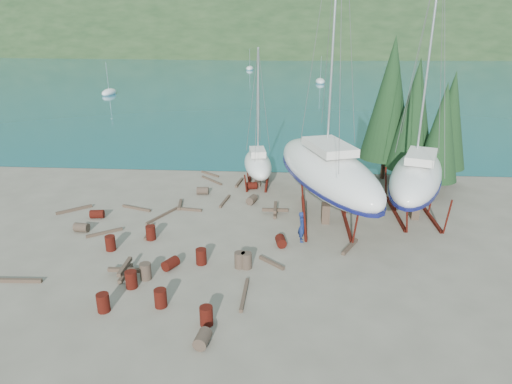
# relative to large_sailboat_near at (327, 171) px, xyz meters

# --- Properties ---
(ground) EXTENTS (600.00, 600.00, 0.00)m
(ground) POSITION_rel_large_sailboat_near_xyz_m (-5.52, -5.21, -3.35)
(ground) COLOR #625C4E
(ground) RESTS_ON ground
(bay_water) EXTENTS (700.00, 700.00, 0.00)m
(bay_water) POSITION_rel_large_sailboat_near_xyz_m (-5.52, 309.79, -3.35)
(bay_water) COLOR #165670
(bay_water) RESTS_ON ground
(far_hill) EXTENTS (800.00, 360.00, 110.00)m
(far_hill) POSITION_rel_large_sailboat_near_xyz_m (-5.52, 314.79, -3.35)
(far_hill) COLOR black
(far_hill) RESTS_ON ground
(far_house_left) EXTENTS (6.60, 5.60, 5.60)m
(far_house_left) POSITION_rel_large_sailboat_near_xyz_m (-65.52, 184.79, -0.43)
(far_house_left) COLOR beige
(far_house_left) RESTS_ON ground
(far_house_center) EXTENTS (6.60, 5.60, 5.60)m
(far_house_center) POSITION_rel_large_sailboat_near_xyz_m (-25.52, 184.79, -0.43)
(far_house_center) COLOR beige
(far_house_center) RESTS_ON ground
(far_house_right) EXTENTS (6.60, 5.60, 5.60)m
(far_house_right) POSITION_rel_large_sailboat_near_xyz_m (24.48, 184.79, -0.43)
(far_house_right) COLOR beige
(far_house_right) RESTS_ON ground
(cypress_near_right) EXTENTS (3.60, 3.60, 10.00)m
(cypress_near_right) POSITION_rel_large_sailboat_near_xyz_m (6.98, 6.79, 2.44)
(cypress_near_right) COLOR black
(cypress_near_right) RESTS_ON ground
(cypress_mid_right) EXTENTS (3.06, 3.06, 8.50)m
(cypress_mid_right) POSITION_rel_large_sailboat_near_xyz_m (8.48, 4.79, 1.56)
(cypress_mid_right) COLOR black
(cypress_mid_right) RESTS_ON ground
(cypress_back_left) EXTENTS (4.14, 4.14, 11.50)m
(cypress_back_left) POSITION_rel_large_sailboat_near_xyz_m (5.48, 8.79, 3.31)
(cypress_back_left) COLOR black
(cypress_back_left) RESTS_ON ground
(cypress_far_right) EXTENTS (3.24, 3.24, 9.00)m
(cypress_far_right) POSITION_rel_large_sailboat_near_xyz_m (9.98, 7.79, 1.86)
(cypress_far_right) COLOR black
(cypress_far_right) RESTS_ON ground
(moored_boat_left) EXTENTS (2.00, 5.00, 6.05)m
(moored_boat_left) POSITION_rel_large_sailboat_near_xyz_m (-35.52, 54.79, -2.97)
(moored_boat_left) COLOR white
(moored_boat_left) RESTS_ON ground
(moored_boat_mid) EXTENTS (2.00, 5.00, 6.05)m
(moored_boat_mid) POSITION_rel_large_sailboat_near_xyz_m (4.48, 74.79, -2.97)
(moored_boat_mid) COLOR white
(moored_boat_mid) RESTS_ON ground
(moored_boat_far) EXTENTS (2.00, 5.00, 6.05)m
(moored_boat_far) POSITION_rel_large_sailboat_near_xyz_m (-13.52, 104.79, -2.97)
(moored_boat_far) COLOR white
(moored_boat_far) RESTS_ON ground
(large_sailboat_near) EXTENTS (8.06, 13.78, 20.86)m
(large_sailboat_near) POSITION_rel_large_sailboat_near_xyz_m (0.00, 0.00, 0.00)
(large_sailboat_near) COLOR white
(large_sailboat_near) RESTS_ON ground
(large_sailboat_far) EXTENTS (6.66, 11.22, 17.09)m
(large_sailboat_far) POSITION_rel_large_sailboat_near_xyz_m (6.00, 1.00, -0.56)
(large_sailboat_far) COLOR white
(large_sailboat_far) RESTS_ON ground
(small_sailboat_shore) EXTENTS (3.11, 6.90, 10.65)m
(small_sailboat_shore) POSITION_rel_large_sailboat_near_xyz_m (-4.90, 6.49, -1.59)
(small_sailboat_shore) COLOR white
(small_sailboat_shore) RESTS_ON ground
(worker) EXTENTS (0.50, 0.72, 1.89)m
(worker) POSITION_rel_large_sailboat_near_xyz_m (-1.62, -3.56, -2.41)
(worker) COLOR navy
(worker) RESTS_ON ground
(drum_0) EXTENTS (0.58, 0.58, 0.88)m
(drum_0) POSITION_rel_large_sailboat_near_xyz_m (-10.75, -11.31, -2.91)
(drum_0) COLOR #5D180F
(drum_0) RESTS_ON ground
(drum_1) EXTENTS (0.70, 0.95, 0.58)m
(drum_1) POSITION_rel_large_sailboat_near_xyz_m (-5.86, -13.31, -3.06)
(drum_1) COLOR #2D2823
(drum_1) RESTS_ON ground
(drum_2) EXTENTS (0.95, 0.69, 0.58)m
(drum_2) POSITION_rel_large_sailboat_near_xyz_m (-15.21, -1.02, -3.06)
(drum_2) COLOR #5D180F
(drum_2) RESTS_ON ground
(drum_3) EXTENTS (0.58, 0.58, 0.88)m
(drum_3) POSITION_rel_large_sailboat_near_xyz_m (-8.26, -10.77, -2.91)
(drum_3) COLOR #5D180F
(drum_3) RESTS_ON ground
(drum_4) EXTENTS (0.96, 0.71, 0.58)m
(drum_4) POSITION_rel_large_sailboat_near_xyz_m (-5.32, 5.36, -3.06)
(drum_4) COLOR #5D180F
(drum_4) RESTS_ON ground
(drum_5) EXTENTS (0.58, 0.58, 0.88)m
(drum_5) POSITION_rel_large_sailboat_near_xyz_m (-4.63, -6.98, -2.91)
(drum_5) COLOR #2D2823
(drum_5) RESTS_ON ground
(drum_6) EXTENTS (0.72, 0.97, 0.58)m
(drum_6) POSITION_rel_large_sailboat_near_xyz_m (-2.85, -4.24, -3.06)
(drum_6) COLOR #5D180F
(drum_6) RESTS_ON ground
(drum_7) EXTENTS (0.58, 0.58, 0.88)m
(drum_7) POSITION_rel_large_sailboat_near_xyz_m (-5.93, -11.97, -2.91)
(drum_7) COLOR #5D180F
(drum_7) RESTS_ON ground
(drum_8) EXTENTS (0.58, 0.58, 0.88)m
(drum_8) POSITION_rel_large_sailboat_near_xyz_m (-12.61, -5.47, -2.91)
(drum_8) COLOR #5D180F
(drum_8) RESTS_ON ground
(drum_9) EXTENTS (0.91, 0.63, 0.58)m
(drum_9) POSITION_rel_large_sailboat_near_xyz_m (-8.96, 3.99, -3.06)
(drum_9) COLOR #2D2823
(drum_9) RESTS_ON ground
(drum_10) EXTENTS (0.58, 0.58, 0.88)m
(drum_10) POSITION_rel_large_sailboat_near_xyz_m (-7.12, -6.70, -2.91)
(drum_10) COLOR #5D180F
(drum_10) RESTS_ON ground
(drum_11) EXTENTS (0.84, 1.02, 0.58)m
(drum_11) POSITION_rel_large_sailboat_near_xyz_m (-5.06, 2.35, -3.06)
(drum_11) COLOR #2D2823
(drum_11) RESTS_ON ground
(drum_12) EXTENTS (0.93, 1.05, 0.58)m
(drum_12) POSITION_rel_large_sailboat_near_xyz_m (-8.66, -7.32, -3.06)
(drum_12) COLOR #5D180F
(drum_12) RESTS_ON ground
(drum_13) EXTENTS (0.58, 0.58, 0.88)m
(drum_13) POSITION_rel_large_sailboat_near_xyz_m (-10.13, -9.28, -2.91)
(drum_13) COLOR #5D180F
(drum_13) RESTS_ON ground
(drum_14) EXTENTS (0.58, 0.58, 0.88)m
(drum_14) POSITION_rel_large_sailboat_near_xyz_m (-10.69, -3.95, -2.91)
(drum_14) COLOR #5D180F
(drum_14) RESTS_ON ground
(drum_15) EXTENTS (0.94, 0.67, 0.58)m
(drum_15) POSITION_rel_large_sailboat_near_xyz_m (-15.34, -3.17, -3.06)
(drum_15) COLOR #2D2823
(drum_15) RESTS_ON ground
(drum_16) EXTENTS (0.58, 0.58, 0.88)m
(drum_16) POSITION_rel_large_sailboat_near_xyz_m (-9.66, -8.45, -2.91)
(drum_16) COLOR #2D2823
(drum_16) RESTS_ON ground
(drum_17) EXTENTS (0.58, 0.58, 0.88)m
(drum_17) POSITION_rel_large_sailboat_near_xyz_m (-4.99, -6.94, -2.91)
(drum_17) COLOR #2D2823
(drum_17) RESTS_ON ground
(timber_0) EXTENTS (2.03, 2.07, 0.14)m
(timber_0) POSITION_rel_large_sailboat_near_xyz_m (-8.77, 7.12, -3.28)
(timber_0) COLOR brown
(timber_0) RESTS_ON ground
(timber_1) EXTENTS (1.16, 1.95, 0.19)m
(timber_1) POSITION_rel_large_sailboat_near_xyz_m (1.17, -4.29, -3.26)
(timber_1) COLOR brown
(timber_1) RESTS_ON ground
(timber_2) EXTENTS (1.97, 1.74, 0.19)m
(timber_2) POSITION_rel_large_sailboat_near_xyz_m (-17.33, 0.11, -3.26)
(timber_2) COLOR brown
(timber_2) RESTS_ON ground
(timber_4) EXTENTS (1.80, 0.43, 0.17)m
(timber_4) POSITION_rel_large_sailboat_near_xyz_m (-9.31, 0.71, -3.27)
(timber_4) COLOR brown
(timber_4) RESTS_ON ground
(timber_5) EXTENTS (0.22, 2.75, 0.16)m
(timber_5) POSITION_rel_large_sailboat_near_xyz_m (-4.50, -9.66, -3.27)
(timber_5) COLOR brown
(timber_5) RESTS_ON ground
(timber_6) EXTENTS (0.49, 2.10, 0.19)m
(timber_6) POSITION_rel_large_sailboat_near_xyz_m (-6.42, 6.63, -3.26)
(timber_6) COLOR brown
(timber_6) RESTS_ON ground
(timber_7) EXTENTS (1.45, 1.35, 0.17)m
(timber_7) POSITION_rel_large_sailboat_near_xyz_m (-3.31, -6.48, -3.27)
(timber_7) COLOR brown
(timber_7) RESTS_ON ground
(timber_8) EXTENTS (0.45, 1.82, 0.19)m
(timber_8) POSITION_rel_large_sailboat_near_xyz_m (-10.17, 1.56, -3.26)
(timber_8) COLOR brown
(timber_8) RESTS_ON ground
(timber_9) EXTENTS (1.75, 1.42, 0.15)m
(timber_9) POSITION_rel_large_sailboat_near_xyz_m (-9.19, 8.79, -3.28)
(timber_9) COLOR brown
(timber_9) RESTS_ON ground
(timber_10) EXTENTS (0.54, 2.38, 0.16)m
(timber_10) POSITION_rel_large_sailboat_near_xyz_m (-7.05, 2.44, -3.27)
(timber_10) COLOR brown
(timber_10) RESTS_ON ground
(timber_11) EXTENTS (0.32, 2.31, 0.15)m
(timber_11) POSITION_rel_large_sailboat_near_xyz_m (-11.10, -3.00, -3.28)
(timber_11) COLOR brown
(timber_11) RESTS_ON ground
(timber_12) EXTENTS (1.90, 1.43, 0.17)m
(timber_12) POSITION_rel_large_sailboat_near_xyz_m (-13.81, -3.38, -3.27)
(timber_12) COLOR brown
(timber_12) RESTS_ON ground
(timber_14) EXTENTS (2.81, 0.30, 0.18)m
(timber_14) POSITION_rel_large_sailboat_near_xyz_m (-16.21, -9.20, -3.26)
(timber_14) COLOR brown
(timber_14) RESTS_ON ground
(timber_15) EXTENTS (1.54, 2.95, 0.15)m
(timber_15) POSITION_rel_large_sailboat_near_xyz_m (-10.92, -0.44, -3.28)
(timber_15) COLOR brown
(timber_15) RESTS_ON ground
(timber_17) EXTENTS (2.27, 0.97, 0.16)m
(timber_17) POSITION_rel_large_sailboat_near_xyz_m (-13.09, 0.68, -3.27)
(timber_17) COLOR brown
(timber_17) RESTS_ON ground
(timber_pile_fore) EXTENTS (1.80, 1.80, 0.60)m
(timber_pile_fore) POSITION_rel_large_sailboat_near_xyz_m (-10.84, -8.15, -3.05)
(timber_pile_fore) COLOR brown
(timber_pile_fore) RESTS_ON ground
(timber_pile_aft) EXTENTS (1.80, 1.80, 0.60)m
(timber_pile_aft) POSITION_rel_large_sailboat_near_xyz_m (-3.31, 0.49, -3.05)
(timber_pile_aft) COLOR brown
(timber_pile_aft) RESTS_ON ground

